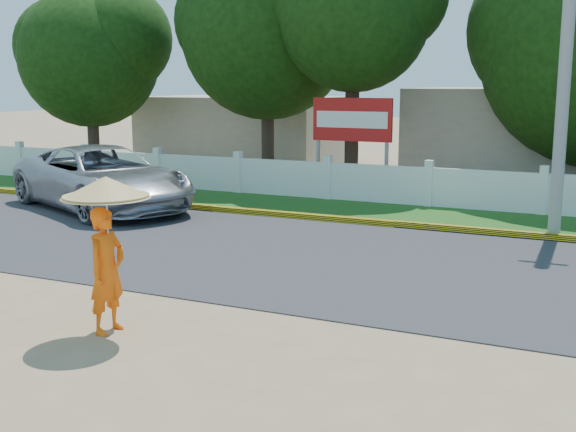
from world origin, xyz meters
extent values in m
plane|color=#9E8460|center=(0.00, 0.00, 0.00)|extent=(120.00, 120.00, 0.00)
cube|color=#38383A|center=(0.00, 4.50, 0.01)|extent=(60.00, 7.00, 0.02)
cube|color=#2D601E|center=(0.00, 9.75, 0.01)|extent=(60.00, 3.50, 0.03)
cube|color=yellow|center=(0.00, 8.05, 0.08)|extent=(40.00, 0.18, 0.16)
cube|color=silver|center=(0.00, 11.20, 0.55)|extent=(40.00, 0.10, 1.10)
cube|color=#B7AD99|center=(3.00, 18.00, 1.60)|extent=(10.00, 6.00, 3.20)
cube|color=#B7AD99|center=(-10.00, 19.00, 1.40)|extent=(8.00, 5.00, 2.80)
cylinder|color=gray|center=(3.51, 8.81, 3.73)|extent=(0.28, 0.28, 7.47)
imported|color=#ACADB4|center=(-7.93, 7.10, 0.86)|extent=(6.81, 5.12, 1.72)
imported|color=#FF610D|center=(-1.49, -0.68, 0.87)|extent=(0.44, 0.65, 1.75)
cylinder|color=gray|center=(-1.44, -0.68, 1.55)|extent=(0.02, 0.02, 1.14)
cone|color=tan|center=(-1.44, -0.68, 2.03)|extent=(1.20, 1.20, 0.29)
cylinder|color=gray|center=(-3.77, 12.30, 1.00)|extent=(0.12, 0.12, 2.00)
cylinder|color=gray|center=(-1.57, 12.30, 1.00)|extent=(0.12, 0.12, 2.00)
cube|color=#B61513|center=(-2.67, 12.30, 2.30)|extent=(2.50, 0.12, 1.30)
cube|color=silver|center=(-2.67, 12.24, 2.30)|extent=(2.25, 0.02, 0.49)
cylinder|color=#473828|center=(-13.73, 13.74, 1.44)|extent=(0.44, 0.44, 2.89)
sphere|color=#193E0E|center=(-13.73, 13.74, 4.34)|extent=(5.26, 5.26, 5.26)
cylinder|color=#473828|center=(-6.51, 14.30, 1.72)|extent=(0.44, 0.44, 3.43)
sphere|color=#193E0E|center=(-6.51, 14.30, 5.05)|extent=(5.87, 5.87, 5.87)
cylinder|color=#473828|center=(-3.02, 13.25, 2.07)|extent=(0.44, 0.44, 4.14)
sphere|color=#193E0E|center=(-3.02, 13.25, 5.44)|extent=(4.72, 4.72, 4.72)
camera|label=1|loc=(4.81, -8.31, 3.42)|focal=45.00mm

